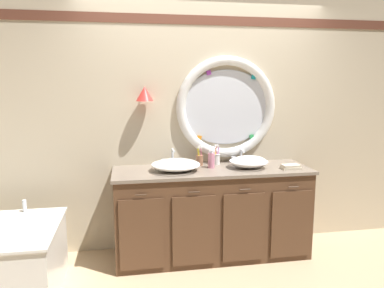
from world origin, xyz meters
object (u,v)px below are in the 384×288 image
toothbrush_holder_right (216,158)px  sink_basin_left (176,165)px  toothbrush_holder_left (200,159)px  soap_dispenser (211,160)px  sink_basin_right (249,162)px  folded_hand_towel (291,167)px

toothbrush_holder_right → sink_basin_left: bearing=-155.1°
toothbrush_holder_left → soap_dispenser: size_ratio=1.15×
sink_basin_right → folded_hand_towel: bearing=-17.5°
sink_basin_right → folded_hand_towel: 0.41m
sink_basin_left → sink_basin_right: bearing=0.0°
sink_basin_left → folded_hand_towel: sink_basin_left is taller
toothbrush_holder_right → soap_dispenser: (-0.09, -0.14, 0.02)m
sink_basin_left → folded_hand_towel: 1.11m
sink_basin_left → sink_basin_right: sink_basin_right is taller
sink_basin_right → folded_hand_towel: sink_basin_right is taller
sink_basin_right → toothbrush_holder_right: 0.34m
sink_basin_right → toothbrush_holder_left: size_ratio=1.85×
sink_basin_left → folded_hand_towel: bearing=-6.3°
sink_basin_right → folded_hand_towel: (0.39, -0.12, -0.04)m
soap_dispenser → sink_basin_right: bearing=-10.1°
sink_basin_right → toothbrush_holder_left: 0.49m
soap_dispenser → folded_hand_towel: 0.77m
toothbrush_holder_left → toothbrush_holder_right: bearing=2.8°
toothbrush_holder_left → folded_hand_towel: bearing=-21.0°
sink_basin_left → sink_basin_right: (0.72, 0.00, 0.00)m
sink_basin_left → toothbrush_holder_left: bearing=36.5°
toothbrush_holder_right → toothbrush_holder_left: bearing=-177.2°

